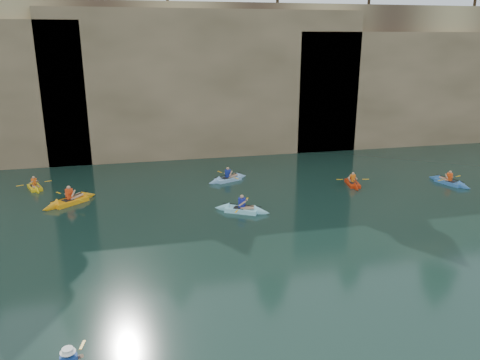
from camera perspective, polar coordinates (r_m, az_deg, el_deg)
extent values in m
plane|color=black|center=(16.71, 2.78, -15.53)|extent=(160.00, 160.00, 0.00)
cube|color=tan|center=(43.82, -8.15, 12.87)|extent=(70.00, 16.00, 12.00)
cube|color=#977B5B|center=(36.77, -3.86, 11.78)|extent=(24.00, 2.40, 11.40)
cube|color=#977B5B|center=(44.69, 22.83, 10.43)|extent=(26.00, 2.40, 9.84)
cube|color=black|center=(36.24, -12.98, 4.76)|extent=(3.50, 1.00, 3.20)
cube|color=black|center=(38.73, 8.25, 6.75)|extent=(5.00, 1.00, 4.50)
sphere|color=tan|center=(13.83, -20.24, -19.13)|extent=(0.24, 0.24, 0.24)
cube|color=yellow|center=(15.00, -18.65, -18.51)|extent=(0.16, 0.43, 0.02)
cylinder|color=white|center=(13.80, -20.27, -18.97)|extent=(0.41, 0.41, 0.11)
cube|color=#FF9D10|center=(28.09, -20.01, -2.44)|extent=(2.57, 2.35, 0.29)
cone|color=#FF9D10|center=(28.74, -17.94, -1.80)|extent=(1.23, 1.21, 0.79)
cone|color=#FF9D10|center=(27.48, -22.17, -3.10)|extent=(1.23, 1.21, 0.79)
cube|color=black|center=(27.98, -20.28, -2.30)|extent=(0.74, 0.73, 0.04)
cube|color=#F54114|center=(27.96, -20.09, -1.62)|extent=(0.43, 0.41, 0.53)
sphere|color=tan|center=(27.85, -20.17, -0.87)|extent=(0.22, 0.22, 0.22)
cylinder|color=black|center=(28.00, -20.06, -1.89)|extent=(1.82, 1.54, 0.04)
cube|color=yellow|center=(28.88, -21.25, -1.46)|extent=(0.33, 0.37, 0.02)
cube|color=yellow|center=(27.14, -18.80, -2.35)|extent=(0.33, 0.37, 0.02)
cube|color=#98E8FF|center=(25.14, 0.23, -3.64)|extent=(2.45, 1.84, 0.27)
cone|color=#98E8FF|center=(24.88, 2.71, -3.89)|extent=(1.09, 1.05, 0.74)
cone|color=#98E8FF|center=(25.45, -2.20, -3.39)|extent=(1.09, 1.05, 0.74)
cube|color=black|center=(25.15, -0.10, -3.39)|extent=(0.71, 0.67, 0.04)
cube|color=#1B2496|center=(25.01, 0.23, -2.81)|extent=(0.40, 0.35, 0.49)
sphere|color=tan|center=(24.89, 0.23, -2.04)|extent=(0.21, 0.21, 0.21)
cylinder|color=black|center=(25.05, 0.23, -3.05)|extent=(1.91, 1.10, 0.04)
cube|color=yellow|center=(25.94, 0.83, -2.34)|extent=(0.28, 0.41, 0.02)
cube|color=yellow|center=(24.16, -0.42, -3.82)|extent=(0.28, 0.41, 0.02)
cube|color=red|center=(30.60, 13.55, -0.38)|extent=(1.08, 2.28, 0.23)
cone|color=red|center=(31.55, 13.08, 0.18)|extent=(0.77, 0.88, 0.63)
cone|color=red|center=(29.66, 14.05, -0.97)|extent=(0.77, 0.88, 0.63)
cube|color=black|center=(30.44, 13.63, -0.31)|extent=(0.50, 0.62, 0.04)
cube|color=orange|center=(30.51, 13.59, 0.21)|extent=(0.24, 0.32, 0.42)
sphere|color=tan|center=(30.42, 13.63, 0.76)|extent=(0.18, 0.18, 0.18)
cylinder|color=black|center=(30.53, 13.58, 0.08)|extent=(0.41, 1.83, 0.04)
cube|color=yellow|center=(30.32, 12.06, 0.07)|extent=(0.43, 0.16, 0.02)
cube|color=yellow|center=(30.76, 15.08, 0.09)|extent=(0.43, 0.16, 0.02)
cube|color=yellow|center=(31.61, -23.74, -0.82)|extent=(1.31, 2.06, 0.23)
cone|color=yellow|center=(30.74, -23.40, -1.25)|extent=(0.83, 0.87, 0.63)
cone|color=yellow|center=(32.48, -24.06, -0.40)|extent=(0.83, 0.87, 0.63)
cube|color=black|center=(31.73, -23.81, -0.60)|extent=(0.56, 0.65, 0.04)
cube|color=orange|center=(31.52, -23.81, -0.25)|extent=(0.27, 0.33, 0.42)
sphere|color=tan|center=(31.44, -23.87, 0.28)|extent=(0.18, 0.18, 0.18)
cylinder|color=black|center=(31.54, -23.79, -0.37)|extent=(0.70, 1.74, 0.04)
cube|color=yellow|center=(31.68, -22.33, -0.13)|extent=(0.42, 0.23, 0.02)
cube|color=yellow|center=(31.42, -25.26, -0.62)|extent=(0.42, 0.23, 0.02)
cube|color=#89B8E5|center=(30.61, -1.49, 0.13)|extent=(2.44, 1.63, 0.26)
cone|color=#89B8E5|center=(31.24, 0.16, 0.48)|extent=(1.04, 0.98, 0.70)
cone|color=#89B8E5|center=(30.00, -3.20, -0.24)|extent=(1.04, 0.98, 0.70)
cube|color=black|center=(30.49, -1.72, 0.26)|extent=(0.68, 0.62, 0.04)
cube|color=navy|center=(30.50, -1.49, 0.79)|extent=(0.38, 0.32, 0.47)
sphere|color=tan|center=(30.41, -1.50, 1.41)|extent=(0.20, 0.20, 0.20)
cylinder|color=black|center=(30.53, -1.49, 0.61)|extent=(1.91, 0.88, 0.04)
cube|color=yellow|center=(31.27, -2.50, 0.99)|extent=(0.24, 0.42, 0.02)
cube|color=yellow|center=(29.80, -0.44, 0.21)|extent=(0.24, 0.42, 0.02)
cube|color=#3872C0|center=(32.81, 24.12, -0.24)|extent=(1.38, 2.48, 0.24)
cone|color=#3872C0|center=(33.43, 22.57, 0.25)|extent=(0.89, 1.00, 0.66)
cone|color=#3872C0|center=(32.22, 25.72, -0.74)|extent=(0.89, 1.00, 0.66)
cube|color=black|center=(32.71, 24.35, -0.15)|extent=(0.56, 0.65, 0.04)
cube|color=#FF4F15|center=(32.72, 24.19, 0.35)|extent=(0.28, 0.35, 0.44)
sphere|color=tan|center=(32.64, 24.26, 0.89)|extent=(0.19, 0.19, 0.19)
cylinder|color=black|center=(32.74, 24.17, 0.20)|extent=(0.63, 1.88, 0.04)
cube|color=yellow|center=(32.04, 23.25, -0.03)|extent=(0.42, 0.20, 0.02)
cube|color=yellow|center=(33.45, 25.05, 0.42)|extent=(0.42, 0.20, 0.02)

